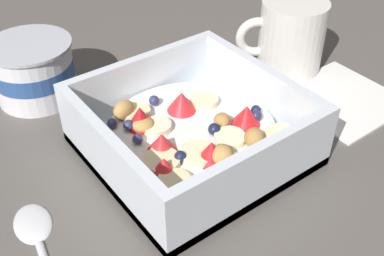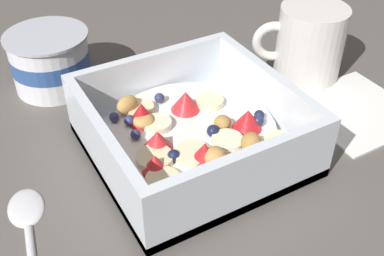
% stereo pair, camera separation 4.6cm
% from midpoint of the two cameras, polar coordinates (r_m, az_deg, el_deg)
% --- Properties ---
extents(ground_plane, '(2.40, 2.40, 0.00)m').
position_cam_midpoint_polar(ground_plane, '(0.47, 3.22, -4.59)').
color(ground_plane, '#56514C').
extents(fruit_bowl, '(0.19, 0.19, 0.07)m').
position_cam_midpoint_polar(fruit_bowl, '(0.47, 2.77, -0.92)').
color(fruit_bowl, white).
rests_on(fruit_bowl, ground).
extents(spoon, '(0.05, 0.17, 0.01)m').
position_cam_midpoint_polar(spoon, '(0.42, -16.17, -11.46)').
color(spoon, silver).
rests_on(spoon, ground).
extents(yogurt_cup, '(0.10, 0.10, 0.07)m').
position_cam_midpoint_polar(yogurt_cup, '(0.58, -14.44, 7.80)').
color(yogurt_cup, white).
rests_on(yogurt_cup, ground).
extents(coffee_mug, '(0.10, 0.08, 0.09)m').
position_cam_midpoint_polar(coffee_mug, '(0.60, 15.99, 9.70)').
color(coffee_mug, white).
rests_on(coffee_mug, ground).
extents(folded_napkin, '(0.12, 0.12, 0.01)m').
position_cam_midpoint_polar(folded_napkin, '(0.57, 21.22, 2.01)').
color(folded_napkin, white).
rests_on(folded_napkin, ground).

